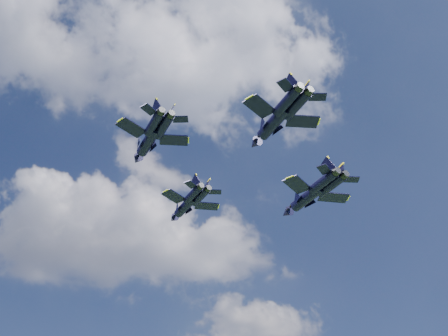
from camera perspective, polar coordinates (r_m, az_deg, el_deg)
jet_lead at (r=110.17m, az=-4.03°, el=-3.96°), size 11.44×15.70×3.75m
jet_left at (r=93.96m, az=-7.78°, el=2.59°), size 11.74×16.28×3.85m
jet_right at (r=101.64m, az=8.29°, el=-3.06°), size 13.07×17.84×4.28m
jet_slot at (r=84.77m, az=4.92°, el=4.49°), size 11.87×16.47×3.91m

